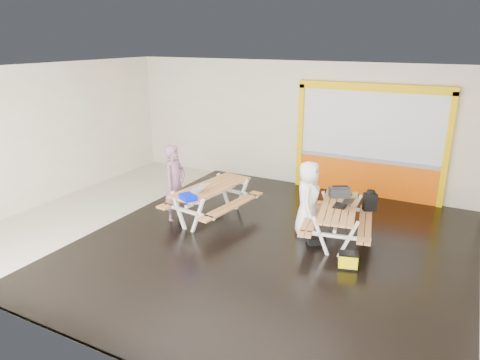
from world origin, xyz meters
The scene contains 14 objects.
room centered at (0.00, 0.00, 1.75)m, with size 10.02×8.02×3.52m.
deck centered at (1.25, 0.00, 0.03)m, with size 7.50×7.98×0.05m, color black.
kiosk centered at (2.20, 3.93, 1.44)m, with size 3.88×0.16×3.00m.
picnic_table_left centered at (-0.59, 0.60, 0.65)m, with size 1.73×2.32×0.86m.
picnic_table_right centered at (2.31, 0.87, 0.61)m, with size 1.70×2.21×0.80m.
person_left centered at (-1.34, 0.24, 0.89)m, with size 0.67×0.44×1.83m, color #754E67.
person_right centered at (1.64, 0.89, 0.84)m, with size 0.80×0.52×1.64m, color white.
laptop_left centered at (-0.65, 0.16, 0.91)m, with size 0.45×0.42×0.17m.
laptop_right centered at (2.39, 0.88, 0.85)m, with size 0.40×0.36×0.17m.
blue_pouch centered at (-0.56, -0.38, 0.91)m, with size 0.37×0.26×0.11m, color #0011E7.
toolbox centered at (2.16, 1.43, 0.90)m, with size 0.49×0.41×0.26m.
backpack centered at (2.78, 1.67, 0.73)m, with size 0.32×0.29×0.45m.
dark_case centered at (1.99, 0.50, 0.12)m, with size 0.37×0.28×0.14m, color black.
fluke_bag centered at (2.83, -0.23, 0.20)m, with size 0.41×0.32×0.31m.
Camera 1 is at (4.41, -7.50, 4.10)m, focal length 32.83 mm.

